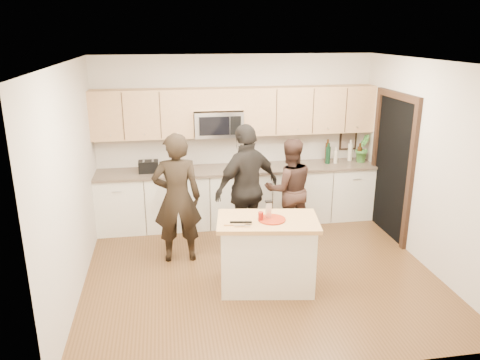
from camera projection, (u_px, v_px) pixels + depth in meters
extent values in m
plane|color=brown|center=(259.00, 270.00, 6.22)|extent=(4.50, 4.50, 0.00)
cube|color=#C0B4A4|center=(236.00, 139.00, 7.69)|extent=(4.50, 0.02, 2.70)
cube|color=#C0B4A4|center=(309.00, 242.00, 3.93)|extent=(4.50, 0.02, 2.70)
cube|color=#C0B4A4|center=(72.00, 183.00, 5.46)|extent=(0.02, 4.00, 2.70)
cube|color=#C0B4A4|center=(427.00, 165.00, 6.16)|extent=(0.02, 4.00, 2.70)
cube|color=white|center=(262.00, 62.00, 5.40)|extent=(4.50, 4.00, 0.02)
cube|color=silver|center=(239.00, 196.00, 7.67)|extent=(4.50, 0.62, 0.90)
cube|color=#705E4A|center=(239.00, 169.00, 7.52)|extent=(4.50, 0.66, 0.04)
cube|color=tan|center=(142.00, 114.00, 7.16)|extent=(1.55, 0.33, 0.75)
cube|color=tan|center=(308.00, 110.00, 7.57)|extent=(2.17, 0.33, 0.75)
cube|color=tan|center=(217.00, 99.00, 7.28)|extent=(0.78, 0.33, 0.33)
cube|color=silver|center=(218.00, 123.00, 7.36)|extent=(0.76, 0.40, 0.40)
cube|color=black|center=(214.00, 126.00, 7.16)|extent=(0.47, 0.01, 0.29)
cube|color=black|center=(236.00, 125.00, 7.21)|extent=(0.17, 0.01, 0.29)
cube|color=black|center=(392.00, 168.00, 7.10)|extent=(0.02, 1.05, 2.10)
cube|color=black|center=(410.00, 180.00, 6.55)|extent=(0.06, 0.10, 2.10)
cube|color=black|center=(375.00, 159.00, 7.63)|extent=(0.06, 0.10, 2.10)
cube|color=black|center=(399.00, 96.00, 6.76)|extent=(0.06, 1.25, 0.10)
cube|color=black|center=(348.00, 139.00, 8.00)|extent=(0.30, 0.03, 0.38)
cube|color=tan|center=(348.00, 139.00, 7.99)|extent=(0.24, 0.00, 0.32)
cube|color=white|center=(181.00, 191.00, 7.15)|extent=(0.34, 0.01, 0.48)
cube|color=white|center=(179.00, 171.00, 7.36)|extent=(0.34, 0.60, 0.01)
cube|color=silver|center=(267.00, 255.00, 5.71)|extent=(1.19, 0.81, 0.85)
cube|color=#BC814E|center=(268.00, 221.00, 5.57)|extent=(1.29, 0.88, 0.05)
cylinder|color=#99230D|center=(272.00, 219.00, 5.54)|extent=(0.33, 0.33, 0.02)
cube|color=silver|center=(268.00, 210.00, 5.56)|extent=(0.06, 0.05, 0.19)
cube|color=black|center=(269.00, 202.00, 5.53)|extent=(0.08, 0.06, 0.02)
cylinder|color=maroon|center=(261.00, 216.00, 5.51)|extent=(0.06, 0.06, 0.11)
cube|color=#BC814E|center=(234.00, 223.00, 5.45)|extent=(0.26, 0.19, 0.02)
cube|color=black|center=(241.00, 222.00, 5.42)|extent=(0.26, 0.07, 0.02)
cube|color=silver|center=(242.00, 225.00, 5.35)|extent=(0.20, 0.05, 0.01)
cube|color=black|center=(149.00, 167.00, 7.26)|extent=(0.30, 0.20, 0.18)
cube|color=silver|center=(144.00, 161.00, 7.22)|extent=(0.03, 0.14, 0.00)
cube|color=silver|center=(153.00, 161.00, 7.24)|extent=(0.03, 0.14, 0.00)
cylinder|color=black|center=(328.00, 153.00, 7.72)|extent=(0.08, 0.08, 0.35)
cylinder|color=#321A09|center=(327.00, 151.00, 7.75)|extent=(0.07, 0.07, 0.40)
cylinder|color=#BFB296|center=(336.00, 155.00, 7.74)|extent=(0.07, 0.07, 0.28)
cylinder|color=#321A09|center=(359.00, 153.00, 7.81)|extent=(0.08, 0.08, 0.32)
cylinder|color=#BFB296|center=(350.00, 150.00, 7.89)|extent=(0.08, 0.08, 0.36)
imported|color=#3D7930|center=(362.00, 148.00, 7.81)|extent=(0.32, 0.33, 0.46)
imported|color=black|center=(177.00, 198.00, 6.27)|extent=(0.66, 0.44, 1.80)
imported|color=#321F19|center=(289.00, 189.00, 7.01)|extent=(0.76, 0.59, 1.55)
imported|color=black|center=(247.00, 189.00, 6.59)|extent=(1.16, 0.92, 1.84)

